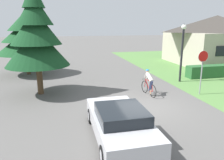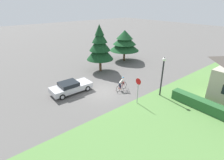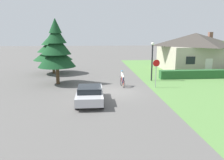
{
  "view_description": "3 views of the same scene",
  "coord_description": "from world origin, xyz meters",
  "px_view_note": "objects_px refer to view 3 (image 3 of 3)",
  "views": [
    {
      "loc": [
        -4.0,
        -9.73,
        4.08
      ],
      "look_at": [
        -1.24,
        1.88,
        1.03
      ],
      "focal_mm": 35.0,
      "sensor_mm": 36.0,
      "label": 1
    },
    {
      "loc": [
        13.67,
        -9.87,
        8.96
      ],
      "look_at": [
        0.11,
        1.24,
        1.08
      ],
      "focal_mm": 28.0,
      "sensor_mm": 36.0,
      "label": 2
    },
    {
      "loc": [
        -1.75,
        -18.1,
        4.98
      ],
      "look_at": [
        -0.13,
        0.49,
        0.95
      ],
      "focal_mm": 35.0,
      "sensor_mm": 36.0,
      "label": 3
    }
  ],
  "objects_px": {
    "sedan_left_lane": "(90,94)",
    "street_lamp": "(152,56)",
    "conifer_tall_far": "(53,49)",
    "cyclist": "(123,79)",
    "stop_sign": "(156,68)",
    "conifer_tall_near": "(56,48)",
    "cottage_house": "(195,51)"
  },
  "relations": [
    {
      "from": "sedan_left_lane",
      "to": "stop_sign",
      "type": "bearing_deg",
      "value": -56.97
    },
    {
      "from": "conifer_tall_far",
      "to": "cottage_house",
      "type": "bearing_deg",
      "value": 3.41
    },
    {
      "from": "cyclist",
      "to": "conifer_tall_near",
      "type": "relative_size",
      "value": 0.27
    },
    {
      "from": "sedan_left_lane",
      "to": "cyclist",
      "type": "xyz_separation_m",
      "value": [
        3.03,
        4.54,
        0.09
      ]
    },
    {
      "from": "stop_sign",
      "to": "cyclist",
      "type": "bearing_deg",
      "value": -12.25
    },
    {
      "from": "stop_sign",
      "to": "conifer_tall_near",
      "type": "height_order",
      "value": "conifer_tall_near"
    },
    {
      "from": "sedan_left_lane",
      "to": "street_lamp",
      "type": "xyz_separation_m",
      "value": [
        6.46,
        6.89,
        1.99
      ]
    },
    {
      "from": "sedan_left_lane",
      "to": "conifer_tall_near",
      "type": "distance_m",
      "value": 7.6
    },
    {
      "from": "cottage_house",
      "to": "cyclist",
      "type": "xyz_separation_m",
      "value": [
        -11.01,
        -8.66,
        -1.86
      ]
    },
    {
      "from": "stop_sign",
      "to": "conifer_tall_near",
      "type": "relative_size",
      "value": 0.41
    },
    {
      "from": "cottage_house",
      "to": "street_lamp",
      "type": "xyz_separation_m",
      "value": [
        -7.58,
        -6.32,
        0.05
      ]
    },
    {
      "from": "cottage_house",
      "to": "conifer_tall_far",
      "type": "distance_m",
      "value": 18.72
    },
    {
      "from": "stop_sign",
      "to": "conifer_tall_far",
      "type": "relative_size",
      "value": 0.53
    },
    {
      "from": "street_lamp",
      "to": "conifer_tall_far",
      "type": "bearing_deg",
      "value": 154.88
    },
    {
      "from": "conifer_tall_far",
      "to": "street_lamp",
      "type": "bearing_deg",
      "value": -25.12
    },
    {
      "from": "cyclist",
      "to": "conifer_tall_near",
      "type": "xyz_separation_m",
      "value": [
        -6.27,
        1.7,
        2.8
      ]
    },
    {
      "from": "cottage_house",
      "to": "conifer_tall_near",
      "type": "distance_m",
      "value": 18.66
    },
    {
      "from": "sedan_left_lane",
      "to": "conifer_tall_far",
      "type": "relative_size",
      "value": 0.88
    },
    {
      "from": "cottage_house",
      "to": "street_lamp",
      "type": "relative_size",
      "value": 2.13
    },
    {
      "from": "sedan_left_lane",
      "to": "stop_sign",
      "type": "relative_size",
      "value": 1.65
    },
    {
      "from": "cyclist",
      "to": "street_lamp",
      "type": "bearing_deg",
      "value": -62.21
    },
    {
      "from": "cyclist",
      "to": "stop_sign",
      "type": "bearing_deg",
      "value": -109.03
    },
    {
      "from": "stop_sign",
      "to": "conifer_tall_far",
      "type": "distance_m",
      "value": 13.52
    },
    {
      "from": "sedan_left_lane",
      "to": "conifer_tall_far",
      "type": "height_order",
      "value": "conifer_tall_far"
    },
    {
      "from": "stop_sign",
      "to": "conifer_tall_far",
      "type": "height_order",
      "value": "conifer_tall_far"
    },
    {
      "from": "street_lamp",
      "to": "conifer_tall_near",
      "type": "xyz_separation_m",
      "value": [
        -9.7,
        -0.65,
        0.9
      ]
    },
    {
      "from": "stop_sign",
      "to": "conifer_tall_near",
      "type": "bearing_deg",
      "value": -14.12
    },
    {
      "from": "cottage_house",
      "to": "cyclist",
      "type": "bearing_deg",
      "value": -141.75
    },
    {
      "from": "sedan_left_lane",
      "to": "cyclist",
      "type": "distance_m",
      "value": 5.46
    },
    {
      "from": "street_lamp",
      "to": "conifer_tall_near",
      "type": "height_order",
      "value": "conifer_tall_near"
    },
    {
      "from": "cyclist",
      "to": "street_lamp",
      "type": "relative_size",
      "value": 0.42
    },
    {
      "from": "sedan_left_lane",
      "to": "conifer_tall_far",
      "type": "xyz_separation_m",
      "value": [
        -4.64,
        12.09,
        2.47
      ]
    }
  ]
}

